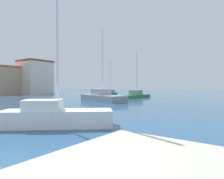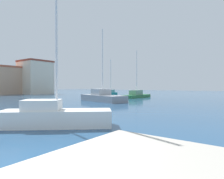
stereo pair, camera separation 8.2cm
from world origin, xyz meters
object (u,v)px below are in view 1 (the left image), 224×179
at_px(sailboat_teal_behind_lamppost, 111,94).
at_px(sailboat_white_center_channel, 56,116).
at_px(sailboat_grey_far_right, 102,97).
at_px(sailboat_green_far_left, 136,95).

bearing_deg(sailboat_teal_behind_lamppost, sailboat_white_center_channel, -148.75).
relative_size(sailboat_white_center_channel, sailboat_teal_behind_lamppost, 1.14).
bearing_deg(sailboat_grey_far_right, sailboat_white_center_channel, -149.00).
distance_m(sailboat_teal_behind_lamppost, sailboat_green_far_left, 7.20).
xyz_separation_m(sailboat_teal_behind_lamppost, sailboat_grey_far_right, (-12.02, -7.39, 0.08)).
relative_size(sailboat_white_center_channel, sailboat_green_far_left, 1.01).
bearing_deg(sailboat_teal_behind_lamppost, sailboat_grey_far_right, -148.42).
xyz_separation_m(sailboat_grey_far_right, sailboat_green_far_left, (11.04, 0.26, -0.13)).
bearing_deg(sailboat_white_center_channel, sailboat_green_far_left, 19.98).
xyz_separation_m(sailboat_white_center_channel, sailboat_grey_far_right, (15.82, 9.50, 0.03)).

